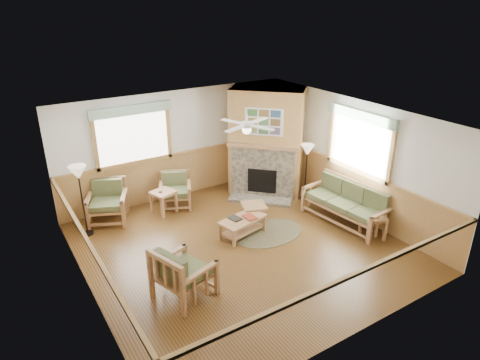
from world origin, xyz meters
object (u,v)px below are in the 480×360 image
armchair_back_right (175,191)px  floor_lamp_right (306,172)px  end_table_chairs (164,202)px  footstool (254,213)px  armchair_back_left (107,203)px  sofa (346,204)px  coffee_table (243,227)px  floor_lamp_left (82,201)px  end_table_sofa (373,227)px  armchair_left (184,272)px

armchair_back_right → floor_lamp_right: (2.92, -1.38, 0.32)m
end_table_chairs → footstool: 2.17m
end_table_chairs → floor_lamp_right: 3.54m
armchair_back_left → armchair_back_right: bearing=19.8°
sofa → coffee_table: 2.41m
armchair_back_right → end_table_chairs: size_ratio=1.49×
sofa → floor_lamp_left: (-5.10, 2.57, 0.34)m
end_table_sofa → floor_lamp_right: (0.00, 2.21, 0.48)m
floor_lamp_left → floor_lamp_right: bearing=-13.1°
armchair_left → footstool: armchair_left is taller
armchair_back_right → armchair_left: (-1.29, -3.20, 0.07)m
armchair_back_left → end_table_chairs: size_ratio=1.71×
end_table_sofa → footstool: (-1.76, 1.90, -0.03)m
coffee_table → footstool: footstool is taller
coffee_table → footstool: (0.53, 0.35, 0.02)m
armchair_back_right → end_table_chairs: bearing=-132.7°
armchair_left → floor_lamp_left: 3.15m
end_table_chairs → end_table_sofa: end_table_chairs is taller
armchair_left → armchair_back_left: bearing=-12.4°
end_table_chairs → footstool: size_ratio=1.08×
sofa → end_table_chairs: bearing=-134.4°
end_table_chairs → armchair_back_left: bearing=166.9°
armchair_back_right → floor_lamp_right: floor_lamp_right is taller
floor_lamp_right → coffee_table: bearing=-163.9°
footstool → floor_lamp_right: bearing=10.0°
end_table_sofa → floor_lamp_right: 2.27m
floor_lamp_left → sofa: bearing=-26.8°
sofa → coffee_table: bearing=-113.8°
floor_lamp_right → end_table_sofa: bearing=-90.0°
end_table_sofa → footstool: size_ratio=0.99×
end_table_sofa → footstool: 2.59m
coffee_table → floor_lamp_right: size_ratio=0.70×
sofa → armchair_back_left: (-4.53, 2.89, 0.02)m
end_table_chairs → sofa: bearing=-38.4°
armchair_back_right → floor_lamp_left: 2.22m
sofa → armchair_back_left: size_ratio=2.09×
end_table_chairs → end_table_sofa: 4.76m
armchair_back_left → floor_lamp_left: (-0.57, -0.32, 0.33)m
coffee_table → floor_lamp_left: 3.42m
floor_lamp_right → armchair_left: bearing=-156.6°
coffee_table → end_table_chairs: (-1.01, 1.88, 0.07)m
armchair_back_right → footstool: bearing=-31.2°
coffee_table → footstool: bearing=20.7°
armchair_back_right → end_table_sofa: 4.63m
sofa → coffee_table: sofa is taller
sofa → coffee_table: (-2.28, 0.73, -0.25)m
sofa → armchair_left: armchair_left is taller
sofa → floor_lamp_right: 1.42m
armchair_back_left → footstool: bearing=-8.9°
sofa → footstool: 2.07m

